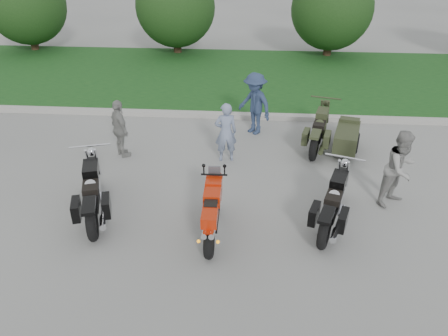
# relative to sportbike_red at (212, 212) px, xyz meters

# --- Properties ---
(ground) EXTENTS (80.00, 80.00, 0.00)m
(ground) POSITION_rel_sportbike_red_xyz_m (0.00, 0.09, -0.56)
(ground) COLOR #9C9C97
(ground) RESTS_ON ground
(curb) EXTENTS (60.00, 0.30, 0.15)m
(curb) POSITION_rel_sportbike_red_xyz_m (0.00, 6.09, -0.48)
(curb) COLOR #AAA8A0
(curb) RESTS_ON ground
(grass_strip) EXTENTS (60.00, 8.00, 0.14)m
(grass_strip) POSITION_rel_sportbike_red_xyz_m (0.00, 10.24, -0.49)
(grass_strip) COLOR #265F20
(grass_strip) RESTS_ON ground
(tree_far_left) EXTENTS (3.60, 3.60, 4.00)m
(tree_far_left) POSITION_rel_sportbike_red_xyz_m (-10.00, 13.59, 1.64)
(tree_far_left) COLOR #3F2B1C
(tree_far_left) RESTS_ON ground
(tree_mid_left) EXTENTS (3.60, 3.60, 4.00)m
(tree_mid_left) POSITION_rel_sportbike_red_xyz_m (-3.00, 13.59, 1.64)
(tree_mid_left) COLOR #3F2B1C
(tree_mid_left) RESTS_ON ground
(tree_mid_right) EXTENTS (3.60, 3.60, 4.00)m
(tree_mid_right) POSITION_rel_sportbike_red_xyz_m (4.00, 13.59, 1.64)
(tree_mid_right) COLOR #3F2B1C
(tree_mid_right) RESTS_ON ground
(sportbike_red) EXTENTS (0.35, 2.00, 0.95)m
(sportbike_red) POSITION_rel_sportbike_red_xyz_m (0.00, 0.00, 0.00)
(sportbike_red) COLOR black
(sportbike_red) RESTS_ON ground
(cruiser_left) EXTENTS (0.98, 2.52, 0.99)m
(cruiser_left) POSITION_rel_sportbike_red_xyz_m (-2.56, 0.48, -0.05)
(cruiser_left) COLOR black
(cruiser_left) RESTS_ON ground
(cruiser_right) EXTENTS (0.94, 2.38, 0.95)m
(cruiser_right) POSITION_rel_sportbike_red_xyz_m (2.43, 0.52, -0.07)
(cruiser_right) COLOR black
(cruiser_right) RESTS_ON ground
(cruiser_sidecar) EXTENTS (1.58, 2.45, 0.96)m
(cruiser_sidecar) POSITION_rel_sportbike_red_xyz_m (2.97, 4.00, -0.11)
(cruiser_sidecar) COLOR black
(cruiser_sidecar) RESTS_ON ground
(person_stripe) EXTENTS (0.64, 0.49, 1.59)m
(person_stripe) POSITION_rel_sportbike_red_xyz_m (0.04, 3.21, 0.24)
(person_stripe) COLOR #7E8CAB
(person_stripe) RESTS_ON ground
(person_grey) EXTENTS (1.07, 1.05, 1.74)m
(person_grey) POSITION_rel_sportbike_red_xyz_m (3.95, 1.47, 0.31)
(person_grey) COLOR gray
(person_grey) RESTS_ON ground
(person_denim) EXTENTS (1.32, 1.30, 1.83)m
(person_denim) POSITION_rel_sportbike_red_xyz_m (0.75, 5.00, 0.36)
(person_denim) COLOR navy
(person_denim) RESTS_ON ground
(person_back) EXTENTS (0.87, 0.96, 1.57)m
(person_back) POSITION_rel_sportbike_red_xyz_m (-2.74, 3.24, 0.23)
(person_back) COLOR gray
(person_back) RESTS_ON ground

